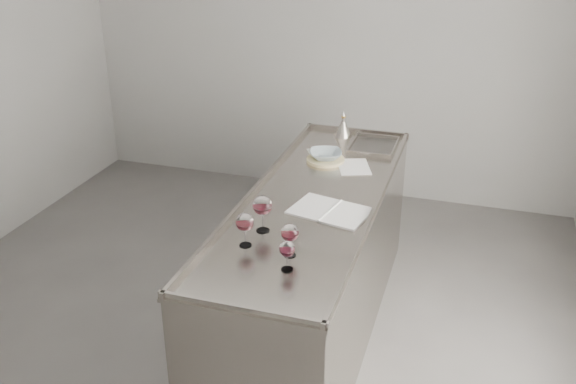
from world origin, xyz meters
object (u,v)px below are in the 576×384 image
(wine_glass_middle, at_px, (245,223))
(ceramic_bowl, at_px, (326,155))
(wine_glass_left, at_px, (262,206))
(wine_funnel, at_px, (343,128))
(wine_glass_small, at_px, (287,250))
(notebook, at_px, (330,211))
(counter, at_px, (314,266))
(wine_glass_right, at_px, (290,233))

(wine_glass_middle, distance_m, ceramic_bowl, 1.22)
(wine_glass_left, distance_m, wine_funnel, 1.56)
(wine_glass_small, relative_size, notebook, 0.32)
(wine_glass_small, height_order, wine_funnel, wine_funnel)
(wine_glass_left, height_order, wine_glass_small, wine_glass_left)
(wine_glass_middle, bearing_deg, notebook, 57.29)
(counter, relative_size, wine_glass_left, 12.03)
(counter, xyz_separation_m, notebook, (0.13, -0.16, 0.47))
(wine_glass_middle, bearing_deg, wine_funnel, 86.63)
(counter, bearing_deg, wine_glass_right, -85.06)
(ceramic_bowl, bearing_deg, counter, -81.83)
(notebook, bearing_deg, wine_glass_middle, -110.36)
(wine_glass_left, xyz_separation_m, wine_funnel, (0.07, 1.56, -0.08))
(wine_glass_left, bearing_deg, wine_glass_middle, -100.21)
(wine_glass_small, xyz_separation_m, wine_funnel, (-0.17, 1.89, -0.05))
(counter, xyz_separation_m, wine_glass_right, (0.06, -0.68, 0.59))
(counter, height_order, wine_glass_right, wine_glass_right)
(wine_glass_middle, relative_size, wine_funnel, 0.94)
(wine_glass_middle, bearing_deg, wine_glass_left, 79.79)
(notebook, bearing_deg, wine_glass_right, -85.71)
(wine_glass_small, bearing_deg, wine_glass_right, 101.79)
(ceramic_bowl, bearing_deg, wine_glass_small, -83.07)
(notebook, relative_size, ceramic_bowl, 2.25)
(counter, xyz_separation_m, wine_funnel, (-0.08, 1.08, 0.53))
(wine_glass_small, height_order, ceramic_bowl, wine_glass_small)
(counter, height_order, wine_glass_small, wine_glass_small)
(counter, bearing_deg, ceramic_bowl, 98.17)
(wine_glass_left, xyz_separation_m, ceramic_bowl, (0.07, 1.04, -0.10))
(notebook, height_order, ceramic_bowl, ceramic_bowl)
(wine_glass_small, height_order, notebook, wine_glass_small)
(counter, distance_m, ceramic_bowl, 0.77)
(wine_glass_middle, distance_m, wine_glass_small, 0.31)
(wine_glass_left, distance_m, wine_glass_middle, 0.18)
(wine_glass_right, relative_size, wine_funnel, 0.90)
(wine_glass_right, distance_m, ceramic_bowl, 1.25)
(notebook, xyz_separation_m, ceramic_bowl, (-0.21, 0.72, 0.04))
(wine_glass_left, bearing_deg, ceramic_bowl, 86.06)
(ceramic_bowl, relative_size, wine_funnel, 1.11)
(wine_glass_middle, xyz_separation_m, ceramic_bowl, (0.10, 1.22, -0.08))
(notebook, bearing_deg, wine_funnel, 112.18)
(wine_glass_right, xyz_separation_m, notebook, (0.07, 0.52, -0.12))
(ceramic_bowl, bearing_deg, wine_glass_right, -83.59)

